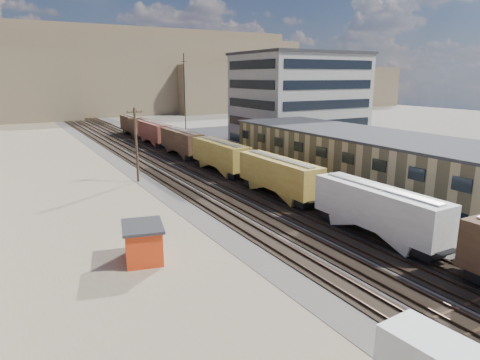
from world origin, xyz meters
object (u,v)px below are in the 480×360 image
utility_pole_north (136,143)px  parked_car_blue (275,146)px  freight_train (246,163)px  maintenance_shed (143,242)px

utility_pole_north → parked_car_blue: size_ratio=1.71×
freight_train → maintenance_shed: bearing=-138.2°
freight_train → maintenance_shed: (-19.31, -17.23, -1.30)m
freight_train → parked_car_blue: size_ratio=20.44×
utility_pole_north → maintenance_shed: bearing=-105.5°
maintenance_shed → parked_car_blue: (37.60, 37.49, -0.68)m
freight_train → maintenance_shed: 25.91m
freight_train → maintenance_shed: size_ratio=26.25×
freight_train → parked_car_blue: freight_train is taller
freight_train → utility_pole_north: utility_pole_north is taller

